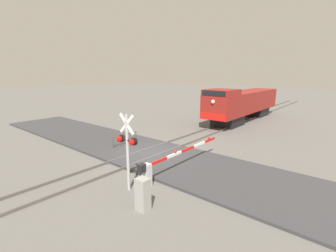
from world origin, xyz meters
name	(u,v)px	position (x,y,z in m)	size (l,w,h in m)	color
ground_plane	(148,154)	(0.00, 0.00, 0.00)	(160.00, 160.00, 0.00)	#605E59
rail_track_left	(141,151)	(-0.72, 0.00, 0.07)	(0.08, 80.00, 0.15)	#59544C
rail_track_right	(156,156)	(0.72, 0.00, 0.07)	(0.08, 80.00, 0.15)	#59544C
road_surface	(148,153)	(0.00, 0.00, 0.07)	(36.00, 5.50, 0.14)	#38383A
locomotive	(243,103)	(0.00, 15.59, 2.01)	(2.82, 14.63, 3.86)	black
crossing_signal	(127,145)	(2.83, -4.23, 2.25)	(1.18, 0.33, 3.69)	#ADADB2
crossing_gate	(162,165)	(3.27, -2.35, 0.82)	(0.36, 7.08, 1.28)	silver
utility_cabinet	(143,194)	(4.59, -5.00, 0.69)	(0.52, 0.44, 1.38)	#999993
guard_railing	(125,138)	(-2.70, 0.23, 0.61)	(0.08, 2.33, 0.95)	#4C4742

